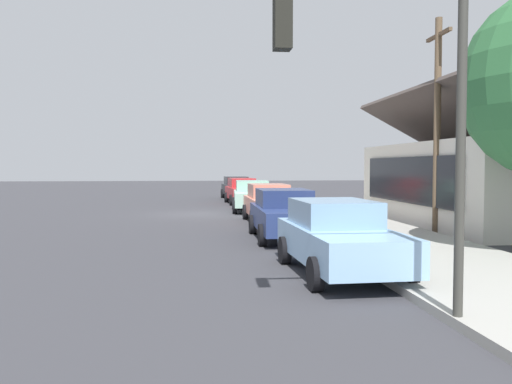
{
  "coord_description": "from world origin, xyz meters",
  "views": [
    {
      "loc": [
        26.52,
        -0.18,
        2.35
      ],
      "look_at": [
        0.43,
        2.69,
        1.09
      ],
      "focal_mm": 37.85,
      "sensor_mm": 36.0,
      "label": 1
    }
  ],
  "objects_px": {
    "car_charcoal": "(237,187)",
    "car_skyblue": "(338,237)",
    "traffic_light_main": "(390,85)",
    "fire_hydrant_red": "(275,199)",
    "car_cherry": "(242,191)",
    "utility_pole_wooden": "(437,121)",
    "car_navy": "(285,214)",
    "car_coral": "(269,203)",
    "car_seafoam": "(252,196)"
  },
  "relations": [
    {
      "from": "car_coral",
      "to": "fire_hydrant_red",
      "type": "height_order",
      "value": "car_coral"
    },
    {
      "from": "car_navy",
      "to": "traffic_light_main",
      "type": "bearing_deg",
      "value": -0.39
    },
    {
      "from": "traffic_light_main",
      "to": "car_seafoam",
      "type": "bearing_deg",
      "value": 179.58
    },
    {
      "from": "car_seafoam",
      "to": "car_navy",
      "type": "height_order",
      "value": "same"
    },
    {
      "from": "car_cherry",
      "to": "car_coral",
      "type": "bearing_deg",
      "value": -2.17
    },
    {
      "from": "car_cherry",
      "to": "utility_pole_wooden",
      "type": "xyz_separation_m",
      "value": [
        15.42,
        5.55,
        3.11
      ]
    },
    {
      "from": "traffic_light_main",
      "to": "utility_pole_wooden",
      "type": "bearing_deg",
      "value": 152.17
    },
    {
      "from": "car_charcoal",
      "to": "traffic_light_main",
      "type": "distance_m",
      "value": 31.36
    },
    {
      "from": "traffic_light_main",
      "to": "fire_hydrant_red",
      "type": "bearing_deg",
      "value": 175.78
    },
    {
      "from": "car_charcoal",
      "to": "car_coral",
      "type": "relative_size",
      "value": 0.97
    },
    {
      "from": "car_charcoal",
      "to": "traffic_light_main",
      "type": "relative_size",
      "value": 0.87
    },
    {
      "from": "car_seafoam",
      "to": "car_skyblue",
      "type": "xyz_separation_m",
      "value": [
        16.48,
        0.19,
        0.0
      ]
    },
    {
      "from": "utility_pole_wooden",
      "to": "car_navy",
      "type": "bearing_deg",
      "value": -80.08
    },
    {
      "from": "car_charcoal",
      "to": "traffic_light_main",
      "type": "bearing_deg",
      "value": -3.13
    },
    {
      "from": "car_cherry",
      "to": "traffic_light_main",
      "type": "relative_size",
      "value": 0.9
    },
    {
      "from": "car_seafoam",
      "to": "utility_pole_wooden",
      "type": "height_order",
      "value": "utility_pole_wooden"
    },
    {
      "from": "car_coral",
      "to": "car_navy",
      "type": "height_order",
      "value": "same"
    },
    {
      "from": "car_coral",
      "to": "fire_hydrant_red",
      "type": "xyz_separation_m",
      "value": [
        -7.65,
        1.36,
        -0.32
      ]
    },
    {
      "from": "traffic_light_main",
      "to": "utility_pole_wooden",
      "type": "relative_size",
      "value": 0.69
    },
    {
      "from": "car_navy",
      "to": "utility_pole_wooden",
      "type": "relative_size",
      "value": 0.63
    },
    {
      "from": "traffic_light_main",
      "to": "fire_hydrant_red",
      "type": "relative_size",
      "value": 7.32
    },
    {
      "from": "car_seafoam",
      "to": "car_coral",
      "type": "bearing_deg",
      "value": 4.79
    },
    {
      "from": "fire_hydrant_red",
      "to": "utility_pole_wooden",
      "type": "bearing_deg",
      "value": 18.76
    },
    {
      "from": "car_navy",
      "to": "traffic_light_main",
      "type": "distance_m",
      "value": 10.11
    },
    {
      "from": "car_seafoam",
      "to": "utility_pole_wooden",
      "type": "distance_m",
      "value": 11.64
    },
    {
      "from": "car_charcoal",
      "to": "car_skyblue",
      "type": "distance_m",
      "value": 27.24
    },
    {
      "from": "car_skyblue",
      "to": "car_seafoam",
      "type": "bearing_deg",
      "value": 178.43
    },
    {
      "from": "car_charcoal",
      "to": "car_skyblue",
      "type": "height_order",
      "value": "same"
    },
    {
      "from": "traffic_light_main",
      "to": "car_skyblue",
      "type": "bearing_deg",
      "value": 175.13
    },
    {
      "from": "car_charcoal",
      "to": "car_cherry",
      "type": "xyz_separation_m",
      "value": [
        5.1,
        -0.01,
        -0.0
      ]
    },
    {
      "from": "car_seafoam",
      "to": "fire_hydrant_red",
      "type": "xyz_separation_m",
      "value": [
        -2.0,
        1.51,
        -0.32
      ]
    },
    {
      "from": "car_seafoam",
      "to": "fire_hydrant_red",
      "type": "bearing_deg",
      "value": 146.31
    },
    {
      "from": "car_coral",
      "to": "utility_pole_wooden",
      "type": "distance_m",
      "value": 7.45
    },
    {
      "from": "car_charcoal",
      "to": "car_seafoam",
      "type": "distance_m",
      "value": 10.75
    },
    {
      "from": "traffic_light_main",
      "to": "utility_pole_wooden",
      "type": "height_order",
      "value": "utility_pole_wooden"
    },
    {
      "from": "car_navy",
      "to": "car_skyblue",
      "type": "bearing_deg",
      "value": 2.53
    },
    {
      "from": "car_seafoam",
      "to": "traffic_light_main",
      "type": "xyz_separation_m",
      "value": [
        20.5,
        -0.15,
        2.68
      ]
    },
    {
      "from": "car_coral",
      "to": "traffic_light_main",
      "type": "distance_m",
      "value": 15.09
    },
    {
      "from": "car_skyblue",
      "to": "utility_pole_wooden",
      "type": "bearing_deg",
      "value": 139.37
    },
    {
      "from": "traffic_light_main",
      "to": "utility_pole_wooden",
      "type": "distance_m",
      "value": 12.13
    },
    {
      "from": "car_cherry",
      "to": "car_navy",
      "type": "xyz_separation_m",
      "value": [
        16.39,
        0.01,
        0.0
      ]
    },
    {
      "from": "car_skyblue",
      "to": "car_cherry",
      "type": "bearing_deg",
      "value": 178.37
    },
    {
      "from": "car_navy",
      "to": "utility_pole_wooden",
      "type": "bearing_deg",
      "value": 100.22
    },
    {
      "from": "car_charcoal",
      "to": "car_navy",
      "type": "relative_size",
      "value": 0.96
    },
    {
      "from": "utility_pole_wooden",
      "to": "fire_hydrant_red",
      "type": "bearing_deg",
      "value": -161.24
    },
    {
      "from": "car_seafoam",
      "to": "car_coral",
      "type": "xyz_separation_m",
      "value": [
        5.65,
        0.14,
        -0.0
      ]
    },
    {
      "from": "car_charcoal",
      "to": "car_cherry",
      "type": "relative_size",
      "value": 0.97
    },
    {
      "from": "car_seafoam",
      "to": "utility_pole_wooden",
      "type": "bearing_deg",
      "value": 32.74
    },
    {
      "from": "car_cherry",
      "to": "car_skyblue",
      "type": "bearing_deg",
      "value": -2.5
    },
    {
      "from": "car_charcoal",
      "to": "car_cherry",
      "type": "height_order",
      "value": "same"
    }
  ]
}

